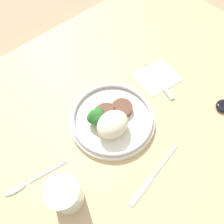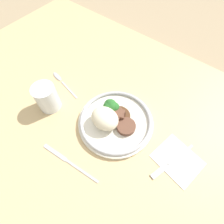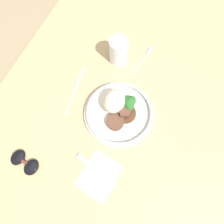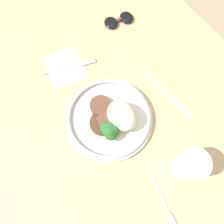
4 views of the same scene
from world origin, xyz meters
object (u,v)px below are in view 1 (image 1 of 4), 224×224
spoon (24,185)px  knife (153,176)px  fork (161,84)px  juice_glass (66,195)px  plate (111,119)px

spoon → knife: bearing=152.4°
fork → juice_glass: bearing=-62.9°
fork → knife: (0.25, 0.19, -0.00)m
juice_glass → fork: bearing=-169.9°
fork → knife: size_ratio=0.79×
juice_glass → knife: (-0.20, 0.11, -0.05)m
plate → juice_glass: juice_glass is taller
spoon → fork: bearing=-171.7°
plate → juice_glass: bearing=21.7°
plate → juice_glass: (0.22, 0.09, 0.02)m
knife → spoon: 0.34m
knife → fork: bearing=-149.4°
fork → knife: fork is taller
juice_glass → knife: 0.23m
plate → knife: (0.03, 0.19, -0.02)m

